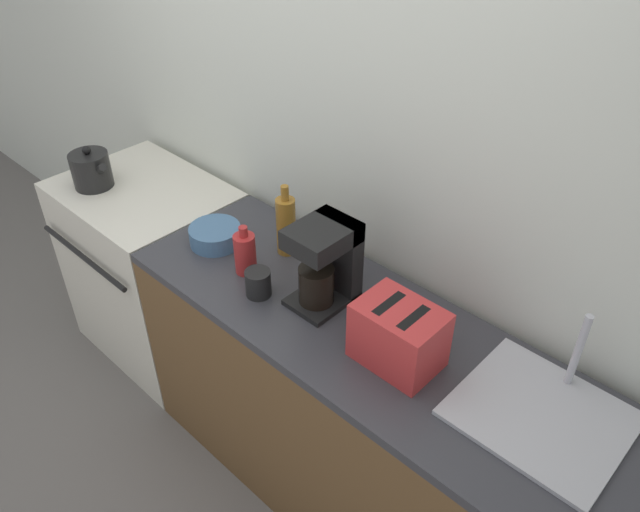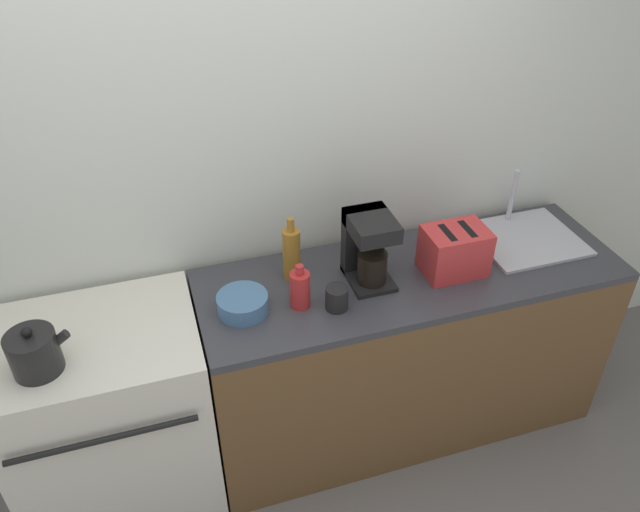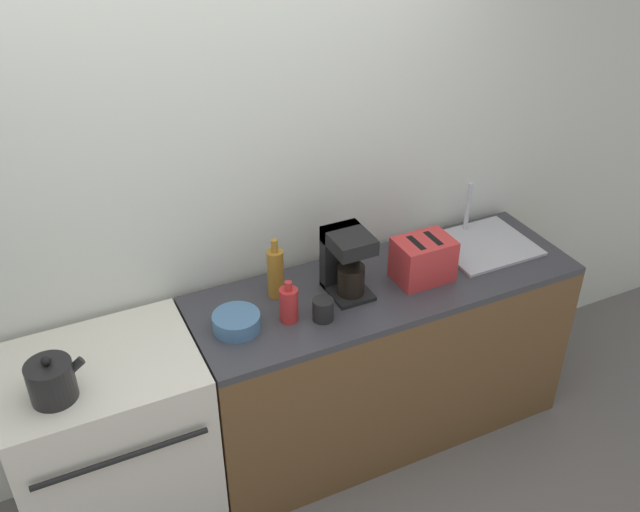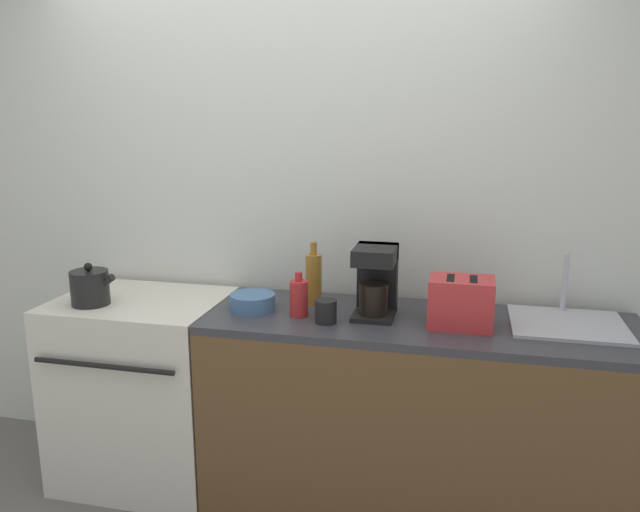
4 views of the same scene
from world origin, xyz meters
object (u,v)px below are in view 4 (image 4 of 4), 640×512
bottle_amber (314,278)px  bottle_red (299,298)px  coffee_maker (376,279)px  bowl (253,302)px  stove (145,387)px  toaster (461,302)px  cup_black (326,311)px  kettle (90,287)px

bottle_amber → bottle_red: (-0.02, -0.19, -0.04)m
coffee_maker → bowl: 0.57m
bowl → stove: bearing=177.2°
bottle_amber → bottle_red: 0.20m
toaster → bottle_red: size_ratio=1.33×
cup_black → bowl: cup_black is taller
coffee_maker → bowl: (-0.55, -0.06, -0.13)m
stove → bowl: bearing=-2.8°
stove → cup_black: 1.08m
toaster → bottle_red: toaster is taller
coffee_maker → cup_black: (-0.19, -0.15, -0.12)m
stove → kettle: (-0.17, -0.12, 0.54)m
coffee_maker → cup_black: 0.27m
stove → coffee_maker: size_ratio=2.99×
stove → bottle_red: bottle_red is taller
bottle_amber → coffee_maker: bearing=-17.7°
bottle_amber → bowl: bearing=-147.7°
bottle_red → cup_black: bearing=-23.5°
bottle_red → bowl: size_ratio=0.97×
kettle → cup_black: (1.12, -0.00, -0.03)m
cup_black → kettle: bearing=180.0°
bottle_amber → bottle_red: bearing=-95.7°
kettle → toaster: size_ratio=0.83×
kettle → toaster: bearing=2.8°
bottle_red → cup_black: bottle_red is taller
bottle_red → bowl: 0.24m
stove → bowl: (0.59, -0.03, 0.49)m
kettle → bowl: bearing=7.1°
coffee_maker → kettle: bearing=-173.3°
coffee_maker → bowl: coffee_maker is taller
bottle_red → kettle: bearing=-176.6°
bottle_amber → toaster: bearing=-14.0°
bottle_amber → bottle_red: size_ratio=1.48×
toaster → bottle_amber: (-0.67, 0.17, 0.02)m
kettle → bottle_amber: 1.04m
coffee_maker → bottle_red: coffee_maker is taller
toaster → cup_black: toaster is taller
kettle → cup_black: kettle is taller
bottle_amber → cup_black: size_ratio=2.93×
coffee_maker → bottle_red: 0.35m
bottle_red → toaster: bearing=2.1°
stove → kettle: bearing=-144.4°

